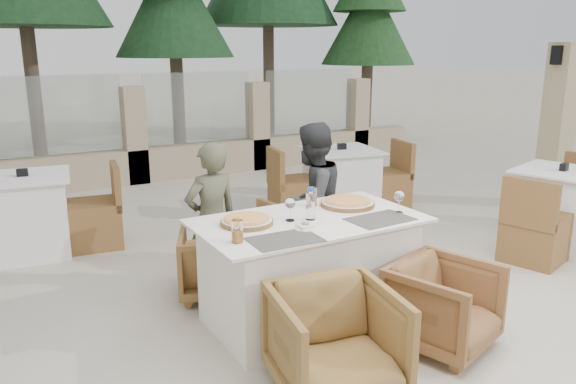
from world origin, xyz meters
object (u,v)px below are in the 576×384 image
armchair_near_right (444,306)px  bg_table_c (559,208)px  wine_glass_centre (290,208)px  olive_dish (305,226)px  wine_glass_corner (399,201)px  dining_table (309,270)px  beer_glass_left (237,231)px  bg_table_a (27,215)px  diner_left (212,221)px  water_bottle (311,203)px  pizza_right (348,202)px  beer_glass_right (312,197)px  diner_right (312,202)px  armchair_near_left (335,343)px  armchair_far_left (217,262)px  pizza_left (247,221)px  armchair_far_right (307,230)px  bg_table_b (341,181)px

armchair_near_right → bg_table_c: bg_table_c is taller
wine_glass_centre → olive_dish: wine_glass_centre is taller
bg_table_c → wine_glass_corner: bearing=170.6°
olive_dish → dining_table: bearing=51.4°
beer_glass_left → bg_table_a: bearing=110.1°
wine_glass_centre → bg_table_a: 2.91m
diner_left → bg_table_c: size_ratio=0.76×
water_bottle → bg_table_a: size_ratio=0.14×
pizza_right → beer_glass_right: (-0.24, 0.13, 0.05)m
diner_right → wine_glass_centre: bearing=25.5°
pizza_right → beer_glass_right: size_ratio=2.87×
armchair_near_left → armchair_near_right: size_ratio=1.10×
wine_glass_corner → olive_dish: (-0.79, 0.02, -0.07)m
wine_glass_corner → armchair_far_left: (-1.06, 0.93, -0.59)m
beer_glass_right → bg_table_c: size_ratio=0.09×
bg_table_a → wine_glass_corner: bearing=-41.3°
pizza_left → pizza_right: (0.87, 0.03, 0.00)m
diner_right → olive_dish: bearing=33.3°
armchair_far_right → pizza_right: bearing=72.1°
dining_table → armchair_far_right: size_ratio=2.31×
bg_table_a → bg_table_b: (3.42, -0.33, 0.00)m
olive_dish → armchair_far_left: size_ratio=0.18×
olive_dish → armchair_near_right: 1.06m
beer_glass_left → bg_table_b: bearing=43.8°
beer_glass_left → bg_table_b: (2.44, 2.34, -0.46)m
wine_glass_corner → diner_right: (-0.21, 0.86, -0.19)m
armchair_near_right → bg_table_a: size_ratio=0.39×
dining_table → diner_left: bearing=120.5°
beer_glass_left → armchair_near_left: beer_glass_left is taller
armchair_far_right → diner_left: size_ratio=0.55×
water_bottle → wine_glass_corner: 0.67m
diner_right → pizza_left: bearing=10.3°
armchair_near_left → wine_glass_corner: bearing=43.7°
water_bottle → armchair_near_left: water_bottle is taller
pizza_right → dining_table: bearing=-161.5°
armchair_far_right → armchair_far_left: bearing=4.1°
bg_table_c → pizza_left: bearing=163.3°
water_bottle → dining_table: bearing=111.8°
water_bottle → bg_table_b: (1.80, 2.17, -0.50)m
dining_table → pizza_right: bearing=18.5°
water_bottle → wine_glass_centre: size_ratio=1.27×
beer_glass_right → olive_dish: size_ratio=1.31×
beer_glass_right → wine_glass_centre: bearing=-143.9°
dining_table → diner_left: (-0.44, 0.74, 0.24)m
pizza_right → armchair_far_left: size_ratio=0.69×
armchair_far_right → armchair_near_left: size_ratio=0.99×
armchair_far_left → diner_right: diner_right is taller
dining_table → armchair_near_left: bearing=-112.3°
pizza_left → bg_table_a: size_ratio=0.22×
diner_right → dining_table: bearing=34.4°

